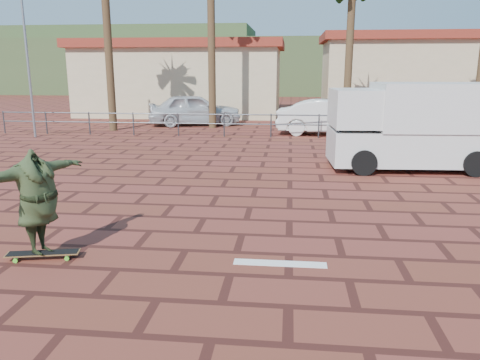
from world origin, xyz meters
name	(u,v)px	position (x,y,z in m)	size (l,w,h in m)	color
ground	(242,234)	(0.00, 0.00, 0.00)	(120.00, 120.00, 0.00)	maroon
paint_stripe	(280,263)	(0.70, -1.20, 0.00)	(1.40, 0.22, 0.01)	white
guardrail	(271,121)	(0.00, 12.00, 0.68)	(24.06, 0.06, 1.00)	#47494F
flagpole	(27,23)	(-9.87, 11.00, 4.64)	(1.30, 0.10, 8.00)	gray
building_west	(183,78)	(-6.00, 22.00, 2.28)	(12.60, 7.60, 4.50)	beige
building_east	(404,73)	(8.00, 24.00, 2.54)	(10.60, 6.60, 5.00)	beige
hill_front	(285,67)	(0.00, 50.00, 3.00)	(70.00, 18.00, 6.00)	#384C28
hill_back	(124,60)	(-22.00, 56.00, 4.00)	(35.00, 14.00, 8.00)	#384C28
longboard	(43,254)	(-2.94, -1.41, 0.09)	(1.12, 0.47, 0.11)	olive
skateboarder	(38,202)	(-2.94, -1.41, 0.91)	(1.98, 0.54, 1.61)	#2E3B1F
campervan	(416,124)	(4.40, 6.07, 1.30)	(4.86, 2.30, 2.47)	silver
car_silver	(195,109)	(-4.08, 16.00, 0.80)	(1.89, 4.71, 1.60)	silver
car_white	(330,117)	(2.53, 13.11, 0.76)	(1.61, 4.62, 1.52)	white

